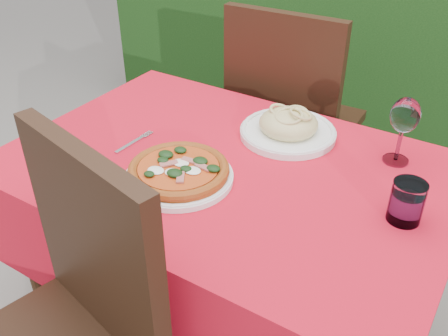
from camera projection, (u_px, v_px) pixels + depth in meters
The scene contains 9 objects.
ground at pixel (227, 334), 1.83m from camera, with size 60.00×60.00×0.00m, color slate.
dining_table at pixel (227, 206), 1.51m from camera, with size 1.26×0.86×0.75m.
chair_near at pixel (64, 329), 1.14m from camera, with size 0.55×0.55×1.02m.
chair_far at pixel (290, 113), 2.04m from camera, with size 0.48×0.48×1.03m.
pizza_plate at pixel (179, 172), 1.34m from camera, with size 0.34×0.34×0.06m.
pasta_plate at pixel (288, 127), 1.54m from camera, with size 0.30×0.30×0.08m.
water_glass at pixel (406, 204), 1.19m from camera, with size 0.08×0.08×0.11m.
wine_glass at pixel (405, 118), 1.36m from camera, with size 0.08×0.08×0.20m.
fork at pixel (130, 144), 1.51m from camera, with size 0.02×0.17×0.00m, color silver.
Camera 1 is at (0.63, -1.02, 1.52)m, focal length 40.00 mm.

